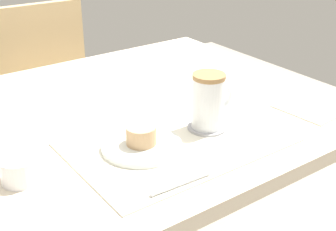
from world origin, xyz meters
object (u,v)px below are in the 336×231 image
at_px(sugar_bowl, 19,170).
at_px(wooden_chair, 54,103).
at_px(dining_table, 128,139).
at_px(pastry_plate, 142,146).
at_px(coffee_mug, 209,101).
at_px(pastry, 141,135).

bearing_deg(sugar_bowl, wooden_chair, 64.78).
height_order(dining_table, sugar_bowl, sugar_bowl).
xyz_separation_m(dining_table, sugar_bowl, (-0.33, -0.16, 0.11)).
relative_size(wooden_chair, sugar_bowl, 12.06).
relative_size(dining_table, wooden_chair, 1.25).
xyz_separation_m(pastry_plate, coffee_mug, (0.18, -0.01, 0.06)).
height_order(dining_table, pastry, pastry).
bearing_deg(pastry_plate, pastry, 116.57).
bearing_deg(pastry, coffee_mug, -2.92).
bearing_deg(sugar_bowl, pastry_plate, -7.61).
bearing_deg(wooden_chair, sugar_bowl, 67.90).
relative_size(wooden_chair, pastry_plate, 4.92).
bearing_deg(dining_table, pastry, -112.74).
xyz_separation_m(wooden_chair, sugar_bowl, (-0.43, -0.90, 0.30)).
bearing_deg(wooden_chair, dining_table, 85.98).
height_order(coffee_mug, sugar_bowl, coffee_mug).
xyz_separation_m(wooden_chair, pastry_plate, (-0.17, -0.94, 0.28)).
relative_size(dining_table, pastry_plate, 6.13).
bearing_deg(pastry, wooden_chair, 79.47).
height_order(dining_table, pastry_plate, pastry_plate).
bearing_deg(pastry_plate, coffee_mug, -2.92).
relative_size(wooden_chair, coffee_mug, 6.60).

